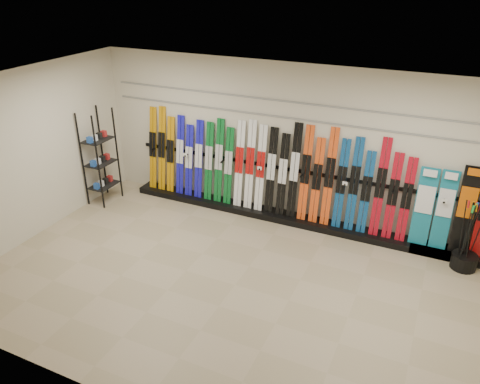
% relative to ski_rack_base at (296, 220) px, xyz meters
% --- Properties ---
extents(floor, '(8.00, 8.00, 0.00)m').
position_rel_ski_rack_base_xyz_m(floor, '(-0.22, -2.28, -0.06)').
color(floor, tan).
rests_on(floor, ground).
extents(back_wall, '(8.00, 0.00, 8.00)m').
position_rel_ski_rack_base_xyz_m(back_wall, '(-0.22, 0.22, 1.44)').
color(back_wall, beige).
rests_on(back_wall, floor).
extents(left_wall, '(0.00, 5.00, 5.00)m').
position_rel_ski_rack_base_xyz_m(left_wall, '(-4.22, -2.28, 1.44)').
color(left_wall, beige).
rests_on(left_wall, floor).
extents(ceiling, '(8.00, 8.00, 0.00)m').
position_rel_ski_rack_base_xyz_m(ceiling, '(-0.22, -2.28, 2.94)').
color(ceiling, silver).
rests_on(ceiling, back_wall).
extents(ski_rack_base, '(8.00, 0.40, 0.12)m').
position_rel_ski_rack_base_xyz_m(ski_rack_base, '(0.00, 0.00, 0.00)').
color(ski_rack_base, black).
rests_on(ski_rack_base, floor).
extents(skis, '(5.37, 0.28, 1.83)m').
position_rel_ski_rack_base_xyz_m(skis, '(-0.68, 0.07, 0.89)').
color(skis, '#CA8708').
rests_on(skis, ski_rack_base).
extents(snowboards, '(1.57, 0.24, 1.56)m').
position_rel_ski_rack_base_xyz_m(snowboards, '(2.87, 0.07, 0.79)').
color(snowboards, '#14728C').
rests_on(snowboards, ski_rack_base).
extents(accessory_rack, '(0.40, 0.60, 1.96)m').
position_rel_ski_rack_base_xyz_m(accessory_rack, '(-3.97, -0.78, 0.92)').
color(accessory_rack, black).
rests_on(accessory_rack, floor).
extents(pole_bin, '(0.41, 0.41, 0.25)m').
position_rel_ski_rack_base_xyz_m(pole_bin, '(2.99, -0.28, 0.07)').
color(pole_bin, black).
rests_on(pole_bin, floor).
extents(ski_poles, '(0.33, 0.33, 1.18)m').
position_rel_ski_rack_base_xyz_m(ski_poles, '(2.96, -0.28, 0.55)').
color(ski_poles, black).
rests_on(ski_poles, pole_bin).
extents(slatwall_rail_0, '(7.60, 0.02, 0.03)m').
position_rel_ski_rack_base_xyz_m(slatwall_rail_0, '(-0.22, 0.20, 1.94)').
color(slatwall_rail_0, gray).
rests_on(slatwall_rail_0, back_wall).
extents(slatwall_rail_1, '(7.60, 0.02, 0.03)m').
position_rel_ski_rack_base_xyz_m(slatwall_rail_1, '(-0.22, 0.20, 2.24)').
color(slatwall_rail_1, gray).
rests_on(slatwall_rail_1, back_wall).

